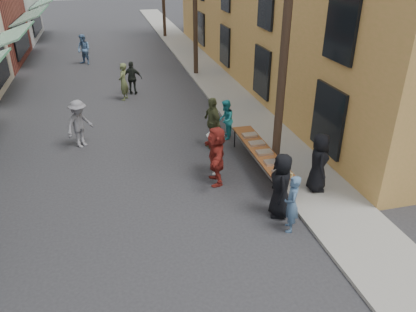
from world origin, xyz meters
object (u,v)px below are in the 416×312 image
utility_pole_near (286,30)px  catering_tray_sausage (281,172)px  guest_front_c (226,120)px  serving_table (261,151)px  guest_front_a (281,186)px  server (319,162)px

utility_pole_near → catering_tray_sausage: size_ratio=18.00×
catering_tray_sausage → guest_front_c: guest_front_c is taller
utility_pole_near → serving_table: 3.82m
guest_front_c → serving_table: bearing=32.8°
catering_tray_sausage → guest_front_a: size_ratio=0.27×
utility_pole_near → server: 3.92m
catering_tray_sausage → guest_front_c: bearing=95.2°
utility_pole_near → guest_front_c: size_ratio=5.83×
serving_table → guest_front_c: 2.75m
guest_front_c → server: bearing=43.6°
server → utility_pole_near: bearing=38.2°
guest_front_a → server: (1.53, 0.83, 0.08)m
serving_table → server: (1.13, -1.70, 0.29)m
catering_tray_sausage → serving_table: bearing=90.0°
serving_table → guest_front_c: guest_front_c is taller
utility_pole_near → catering_tray_sausage: bearing=-107.5°
guest_front_a → utility_pole_near: bearing=173.8°
utility_pole_near → server: bearing=-69.0°
utility_pole_near → server: utility_pole_near is taller
utility_pole_near → serving_table: utility_pole_near is taller
serving_table → guest_front_a: guest_front_a is taller
utility_pole_near → serving_table: (-0.50, 0.06, -3.79)m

